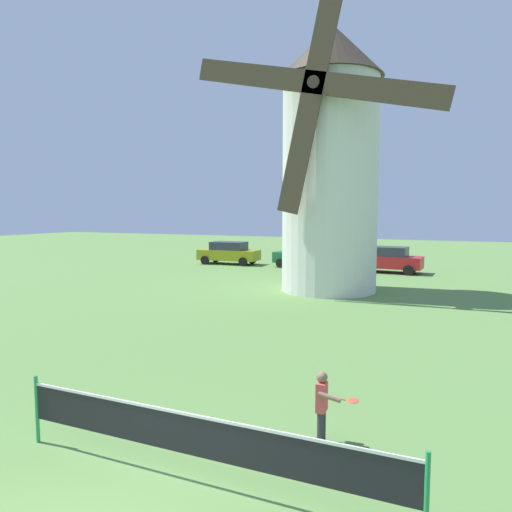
% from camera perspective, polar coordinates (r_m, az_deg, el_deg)
% --- Properties ---
extents(windmill, '(10.59, 5.04, 14.15)m').
position_cam_1_polar(windmill, '(22.59, 8.75, 11.58)').
color(windmill, silver).
rests_on(windmill, ground_plane).
extents(tennis_net, '(5.99, 0.06, 1.10)m').
position_cam_1_polar(tennis_net, '(7.01, -7.13, -20.38)').
color(tennis_net, '#238E4C').
rests_on(tennis_net, ground_plane).
extents(player_far, '(0.71, 0.46, 1.18)m').
position_cam_1_polar(player_far, '(8.10, 7.96, -16.86)').
color(player_far, '#333338').
rests_on(player_far, ground_plane).
extents(parked_car_mustard, '(4.27, 2.05, 1.56)m').
position_cam_1_polar(parked_car_mustard, '(33.60, -3.24, 0.41)').
color(parked_car_mustard, '#999919').
rests_on(parked_car_mustard, ground_plane).
extents(parked_car_green, '(3.91, 2.09, 1.56)m').
position_cam_1_polar(parked_car_green, '(31.73, 5.67, 0.09)').
color(parked_car_green, '#1E6638').
rests_on(parked_car_green, ground_plane).
extents(parked_car_red, '(4.04, 2.03, 1.56)m').
position_cam_1_polar(parked_car_red, '(30.05, 15.34, -0.37)').
color(parked_car_red, red).
rests_on(parked_car_red, ground_plane).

